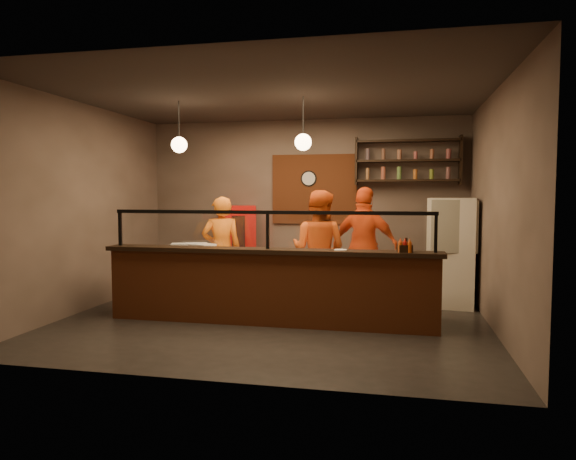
% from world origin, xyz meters
% --- Properties ---
extents(floor, '(6.00, 6.00, 0.00)m').
position_xyz_m(floor, '(0.00, 0.00, 0.00)').
color(floor, black).
rests_on(floor, ground).
extents(ceiling, '(6.00, 6.00, 0.00)m').
position_xyz_m(ceiling, '(0.00, 0.00, 3.20)').
color(ceiling, '#362E2A').
rests_on(ceiling, wall_back).
extents(wall_back, '(6.00, 0.00, 6.00)m').
position_xyz_m(wall_back, '(0.00, 2.50, 1.60)').
color(wall_back, '#6F5B51').
rests_on(wall_back, floor).
extents(wall_left, '(0.00, 5.00, 5.00)m').
position_xyz_m(wall_left, '(-3.00, 0.00, 1.60)').
color(wall_left, '#6F5B51').
rests_on(wall_left, floor).
extents(wall_right, '(0.00, 5.00, 5.00)m').
position_xyz_m(wall_right, '(3.00, 0.00, 1.60)').
color(wall_right, '#6F5B51').
rests_on(wall_right, floor).
extents(wall_front, '(6.00, 0.00, 6.00)m').
position_xyz_m(wall_front, '(0.00, -2.50, 1.60)').
color(wall_front, '#6F5B51').
rests_on(wall_front, floor).
extents(brick_patch, '(1.60, 0.04, 1.30)m').
position_xyz_m(brick_patch, '(0.20, 2.47, 1.90)').
color(brick_patch, brown).
rests_on(brick_patch, wall_back).
extents(service_counter, '(4.60, 0.25, 1.00)m').
position_xyz_m(service_counter, '(0.00, -0.30, 0.50)').
color(service_counter, brown).
rests_on(service_counter, floor).
extents(counter_ledge, '(4.70, 0.37, 0.06)m').
position_xyz_m(counter_ledge, '(0.00, -0.30, 1.03)').
color(counter_ledge, black).
rests_on(counter_ledge, service_counter).
extents(worktop_cabinet, '(4.60, 0.75, 0.85)m').
position_xyz_m(worktop_cabinet, '(0.00, 0.20, 0.42)').
color(worktop_cabinet, gray).
rests_on(worktop_cabinet, floor).
extents(worktop, '(4.60, 0.75, 0.05)m').
position_xyz_m(worktop, '(0.00, 0.20, 0.88)').
color(worktop, beige).
rests_on(worktop, worktop_cabinet).
extents(sneeze_guard, '(4.50, 0.05, 0.52)m').
position_xyz_m(sneeze_guard, '(0.00, -0.30, 1.37)').
color(sneeze_guard, white).
rests_on(sneeze_guard, counter_ledge).
extents(wall_shelving, '(1.84, 0.28, 0.85)m').
position_xyz_m(wall_shelving, '(1.90, 2.32, 2.40)').
color(wall_shelving, black).
rests_on(wall_shelving, wall_back).
extents(wall_clock, '(0.30, 0.04, 0.30)m').
position_xyz_m(wall_clock, '(0.10, 2.46, 2.10)').
color(wall_clock, black).
rests_on(wall_clock, wall_back).
extents(pendant_left, '(0.24, 0.24, 0.77)m').
position_xyz_m(pendant_left, '(-1.50, 0.20, 2.55)').
color(pendant_left, black).
rests_on(pendant_left, ceiling).
extents(pendant_right, '(0.24, 0.24, 0.77)m').
position_xyz_m(pendant_right, '(0.40, 0.20, 2.55)').
color(pendant_right, black).
rests_on(pendant_right, ceiling).
extents(cook_left, '(0.76, 0.63, 1.77)m').
position_xyz_m(cook_left, '(-1.08, 0.87, 0.88)').
color(cook_left, orange).
rests_on(cook_left, floor).
extents(cook_mid, '(1.06, 0.92, 1.87)m').
position_xyz_m(cook_mid, '(0.54, 0.82, 0.93)').
color(cook_mid, '#D24C13').
rests_on(cook_mid, floor).
extents(cook_right, '(1.22, 0.80, 1.93)m').
position_xyz_m(cook_right, '(1.23, 1.32, 0.96)').
color(cook_right, '#EE4C16').
rests_on(cook_right, floor).
extents(fridge, '(0.82, 0.78, 1.75)m').
position_xyz_m(fridge, '(2.60, 1.48, 0.87)').
color(fridge, beige).
rests_on(fridge, floor).
extents(red_cooler, '(0.83, 0.79, 1.59)m').
position_xyz_m(red_cooler, '(-1.21, 2.15, 0.80)').
color(red_cooler, '#B60F0C').
rests_on(red_cooler, floor).
extents(pizza_dough, '(0.70, 0.70, 0.01)m').
position_xyz_m(pizza_dough, '(0.39, 0.14, 0.91)').
color(pizza_dough, '#EDE4C9').
rests_on(pizza_dough, worktop).
extents(prep_tub_a, '(0.39, 0.35, 0.16)m').
position_xyz_m(prep_tub_a, '(-1.26, 0.22, 0.98)').
color(prep_tub_a, white).
rests_on(prep_tub_a, worktop).
extents(prep_tub_b, '(0.38, 0.34, 0.16)m').
position_xyz_m(prep_tub_b, '(-1.47, 0.18, 0.98)').
color(prep_tub_b, silver).
rests_on(prep_tub_b, worktop).
extents(prep_tub_c, '(0.41, 0.38, 0.17)m').
position_xyz_m(prep_tub_c, '(-1.11, 0.10, 0.98)').
color(prep_tub_c, silver).
rests_on(prep_tub_c, worktop).
extents(rolling_pin, '(0.31, 0.25, 0.06)m').
position_xyz_m(rolling_pin, '(-1.19, 0.15, 0.93)').
color(rolling_pin, yellow).
rests_on(rolling_pin, worktop).
extents(condiment_caddy, '(0.21, 0.18, 0.10)m').
position_xyz_m(condiment_caddy, '(1.83, -0.34, 1.11)').
color(condiment_caddy, black).
rests_on(condiment_caddy, counter_ledge).
extents(pepper_mill, '(0.04, 0.04, 0.18)m').
position_xyz_m(pepper_mill, '(1.85, -0.25, 1.15)').
color(pepper_mill, black).
rests_on(pepper_mill, counter_ledge).
extents(small_plate, '(0.19, 0.19, 0.01)m').
position_xyz_m(small_plate, '(1.00, -0.29, 1.07)').
color(small_plate, silver).
rests_on(small_plate, counter_ledge).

